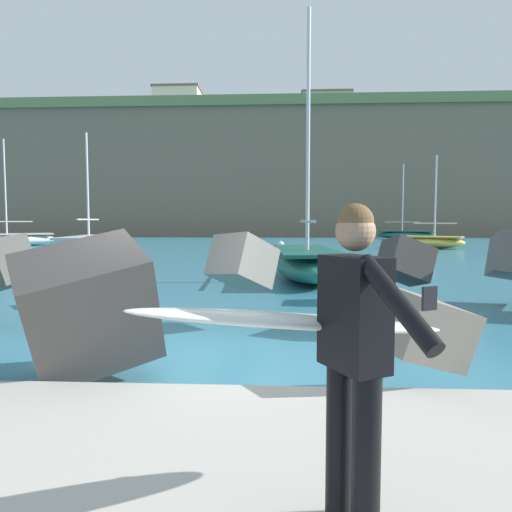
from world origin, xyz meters
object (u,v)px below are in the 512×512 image
object	(u,v)px
boat_mid_centre	(305,262)
mooring_buoy_inner	(281,244)
mooring_buoy_middle	(132,257)
station_building_west	(326,110)
surfer_with_board	(337,339)
boat_mid_right	(429,241)
boat_mid_left	(14,239)
station_building_central	(179,107)
boat_near_left	(406,234)
boat_near_centre	(86,245)

from	to	relation	value
boat_mid_centre	mooring_buoy_inner	bearing A→B (deg)	92.55
boat_mid_centre	mooring_buoy_middle	xyz separation A→B (m)	(-7.88, 6.80, -0.35)
mooring_buoy_middle	station_building_west	size ratio (longest dim) A/B	0.06
surfer_with_board	boat_mid_right	distance (m)	32.92
surfer_with_board	mooring_buoy_inner	xyz separation A→B (m)	(-0.40, 32.38, -1.06)
station_building_west	mooring_buoy_middle	bearing A→B (deg)	-103.97
boat_mid_left	station_building_central	size ratio (longest dim) A/B	1.11
surfer_with_board	boat_mid_centre	world-z (taller)	boat_mid_centre
boat_near_left	station_building_central	xyz separation A→B (m)	(-28.82, 25.43, 18.95)
boat_near_centre	station_building_central	distance (m)	53.85
station_building_central	mooring_buoy_middle	bearing A→B (deg)	-80.37
boat_mid_right	boat_mid_centre	bearing A→B (deg)	-117.16
mooring_buoy_inner	boat_mid_left	bearing A→B (deg)	179.20
boat_mid_left	mooring_buoy_middle	size ratio (longest dim) A/B	18.01
mooring_buoy_middle	station_building_central	size ratio (longest dim) A/B	0.06
station_building_central	boat_near_left	bearing A→B (deg)	-41.42
mooring_buoy_inner	station_building_central	bearing A→B (deg)	111.56
surfer_with_board	boat_mid_left	bearing A→B (deg)	122.11
boat_mid_left	boat_near_left	bearing A→B (deg)	24.36
boat_near_left	boat_mid_centre	distance (m)	36.48
boat_near_left	boat_near_centre	distance (m)	33.91
boat_mid_left	station_building_west	bearing A→B (deg)	58.11
surfer_with_board	boat_mid_centre	xyz separation A→B (m)	(0.46, 13.07, -0.71)
boat_near_left	boat_mid_right	distance (m)	16.35
boat_mid_centre	station_building_central	world-z (taller)	station_building_central
station_building_west	mooring_buoy_inner	bearing A→B (deg)	-99.06
mooring_buoy_middle	station_building_west	xyz separation A→B (m)	(14.01, 56.29, 19.20)
station_building_west	surfer_with_board	bearing A→B (deg)	-94.94
boat_mid_left	boat_mid_right	bearing A→B (deg)	-2.38
boat_near_left	boat_near_centre	size ratio (longest dim) A/B	1.15
boat_mid_left	boat_mid_centre	xyz separation A→B (m)	(20.95, -19.59, 0.03)
boat_near_centre	mooring_buoy_inner	distance (m)	14.15
surfer_with_board	mooring_buoy_middle	bearing A→B (deg)	110.50
surfer_with_board	boat_near_left	xyz separation A→B (m)	(12.38, 47.54, -0.76)
station_building_west	station_building_central	world-z (taller)	station_building_central
boat_mid_right	station_building_west	world-z (taller)	station_building_west
boat_near_left	mooring_buoy_inner	xyz separation A→B (m)	(-12.79, -15.17, -0.29)
surfer_with_board	mooring_buoy_middle	world-z (taller)	surfer_with_board
surfer_with_board	boat_mid_right	world-z (taller)	boat_mid_right
boat_mid_left	boat_mid_right	distance (m)	30.38
boat_near_left	boat_mid_left	world-z (taller)	boat_mid_left
boat_mid_right	station_building_west	distance (m)	48.72
surfer_with_board	boat_mid_left	size ratio (longest dim) A/B	0.25
station_building_west	boat_mid_left	bearing A→B (deg)	-121.89
boat_mid_right	station_building_west	xyz separation A→B (m)	(-3.28, 44.77, 18.94)
station_building_west	station_building_central	distance (m)	23.24
boat_near_centre	boat_near_left	bearing A→B (deg)	46.74
boat_near_centre	mooring_buoy_middle	distance (m)	4.55
boat_mid_centre	station_building_central	bearing A→B (deg)	105.75
boat_mid_centre	boat_mid_left	bearing A→B (deg)	136.92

